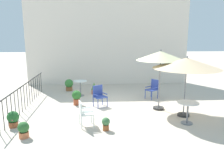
# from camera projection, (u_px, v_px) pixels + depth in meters

# --- Properties ---
(ground_plane) EXTENTS (60.00, 60.00, 0.00)m
(ground_plane) POSITION_uv_depth(u_px,v_px,m) (112.00, 106.00, 9.95)
(ground_plane) COLOR beige
(villa_facade) EXTENTS (9.64, 0.30, 5.42)m
(villa_facade) POSITION_uv_depth(u_px,v_px,m) (108.00, 39.00, 13.87)
(villa_facade) COLOR silver
(villa_facade) RESTS_ON ground
(terrace_railing) EXTENTS (0.03, 5.75, 1.01)m
(terrace_railing) POSITION_uv_depth(u_px,v_px,m) (25.00, 92.00, 9.59)
(terrace_railing) COLOR black
(terrace_railing) RESTS_ON ground
(patio_umbrella_0) EXTENTS (1.91, 1.91, 2.43)m
(patio_umbrella_0) POSITION_uv_depth(u_px,v_px,m) (161.00, 56.00, 9.11)
(patio_umbrella_0) COLOR #2D2D2D
(patio_umbrella_0) RESTS_ON ground
(patio_umbrella_1) EXTENTS (2.43, 2.43, 2.25)m
(patio_umbrella_1) POSITION_uv_depth(u_px,v_px,m) (187.00, 64.00, 8.34)
(patio_umbrella_1) COLOR #2D2D2D
(patio_umbrella_1) RESTS_ON ground
(cafe_table_0) EXTENTS (0.66, 0.66, 0.77)m
(cafe_table_0) POSITION_uv_depth(u_px,v_px,m) (80.00, 85.00, 11.49)
(cafe_table_0) COLOR white
(cafe_table_0) RESTS_ON ground
(cafe_table_1) EXTENTS (0.73, 0.73, 0.75)m
(cafe_table_1) POSITION_uv_depth(u_px,v_px,m) (188.00, 109.00, 7.93)
(cafe_table_1) COLOR silver
(cafe_table_1) RESTS_ON ground
(patio_chair_0) EXTENTS (0.64, 0.62, 0.89)m
(patio_chair_0) POSITION_uv_depth(u_px,v_px,m) (99.00, 95.00, 9.85)
(patio_chair_0) COLOR #2C4192
(patio_chair_0) RESTS_ON ground
(patio_chair_1) EXTENTS (0.65, 0.64, 0.90)m
(patio_chair_1) POSITION_uv_depth(u_px,v_px,m) (153.00, 88.00, 11.05)
(patio_chair_1) COLOR #31459A
(patio_chair_1) RESTS_ON ground
(patio_chair_2) EXTENTS (0.53, 0.57, 0.86)m
(patio_chair_2) POSITION_uv_depth(u_px,v_px,m) (84.00, 112.00, 7.69)
(patio_chair_2) COLOR white
(patio_chair_2) RESTS_ON ground
(potted_plant_0) EXTENTS (0.26, 0.26, 0.43)m
(potted_plant_0) POSITION_uv_depth(u_px,v_px,m) (106.00, 123.00, 7.42)
(potted_plant_0) COLOR #9F522A
(potted_plant_0) RESTS_ON ground
(potted_plant_1) EXTENTS (0.40, 0.40, 0.64)m
(potted_plant_1) POSITION_uv_depth(u_px,v_px,m) (77.00, 97.00, 10.07)
(potted_plant_1) COLOR #B24D2E
(potted_plant_1) RESTS_ON ground
(potted_plant_2) EXTENTS (0.33, 0.33, 0.49)m
(potted_plant_2) POSITION_uv_depth(u_px,v_px,m) (24.00, 130.00, 6.89)
(potted_plant_2) COLOR #C96F45
(potted_plant_2) RESTS_ON ground
(potted_plant_3) EXTENTS (0.39, 0.39, 0.54)m
(potted_plant_3) POSITION_uv_depth(u_px,v_px,m) (13.00, 119.00, 7.67)
(potted_plant_3) COLOR brown
(potted_plant_3) RESTS_ON ground
(potted_plant_4) EXTENTS (0.29, 0.29, 0.60)m
(potted_plant_4) POSITION_uv_depth(u_px,v_px,m) (94.00, 88.00, 11.90)
(potted_plant_4) COLOR #C7684C
(potted_plant_4) RESTS_ON ground
(potted_plant_5) EXTENTS (0.45, 0.45, 0.63)m
(potted_plant_5) POSITION_uv_depth(u_px,v_px,m) (69.00, 85.00, 12.58)
(potted_plant_5) COLOR brown
(potted_plant_5) RESTS_ON ground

